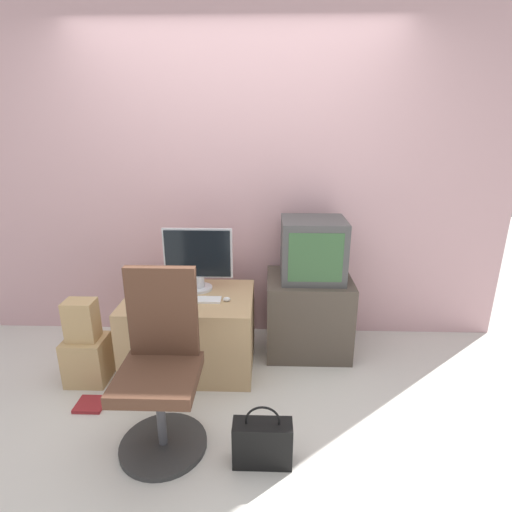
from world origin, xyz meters
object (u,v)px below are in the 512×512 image
Objects in this scene: keyboard at (195,300)px; crt_tv at (313,249)px; main_monitor at (198,259)px; handbag at (262,442)px; book at (91,404)px; mouse at (227,299)px; office_chair at (161,373)px; cardboard_box_lower at (88,360)px.

crt_tv is (0.85, 0.32, 0.28)m from keyboard.
main_monitor is 1.39× the size of handbag.
mouse is at bearing 26.37° from book.
keyboard is 7.12× the size of mouse.
office_chair reaches higher than handbag.
keyboard is 2.04× the size of book.
book is (-1.49, -0.75, -0.84)m from crt_tv.
book is at bearing 154.71° from office_chair.
book is at bearing 159.50° from handbag.
cardboard_box_lower is at bearing -154.33° from main_monitor.
main_monitor is 1.06m from cardboard_box_lower.
book is (-0.57, 0.27, -0.44)m from office_chair.
main_monitor reaches higher than keyboard.
mouse is at bearing 66.79° from office_chair.
mouse is at bearing -42.85° from main_monitor.
crt_tv is 1.43m from office_chair.
office_chair is 0.76m from book.
keyboard reaches higher than cardboard_box_lower.
crt_tv is at bearing 73.05° from handbag.
crt_tv is 1.29× the size of handbag.
keyboard is 1.01× the size of handbag.
main_monitor reaches higher than book.
crt_tv is 1.42× the size of cardboard_box_lower.
main_monitor reaches higher than office_chair.
crt_tv is at bearing 26.79° from book.
keyboard is 1.11× the size of cardboard_box_lower.
handbag is at bearing -72.53° from mouse.
cardboard_box_lower is (-0.98, -0.15, -0.41)m from mouse.
book is at bearing -145.58° from keyboard.
main_monitor is at bearing 45.31° from book.
book is at bearing -153.21° from crt_tv.
main_monitor is 1.35m from handbag.
crt_tv is 1.81m from cardboard_box_lower.
handbag is (0.57, -0.16, -0.31)m from office_chair.
handbag is 2.03× the size of book.
cardboard_box_lower is at bearing -163.59° from crt_tv.
handbag reaches higher than book.
crt_tv is (0.86, 0.11, 0.05)m from main_monitor.
crt_tv reaches higher than book.
main_monitor is at bearing 137.15° from mouse.
handbag is at bearing -20.50° from book.
main_monitor is 1.38× the size of keyboard.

